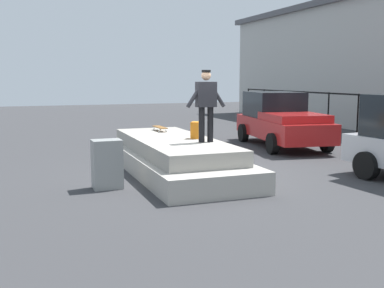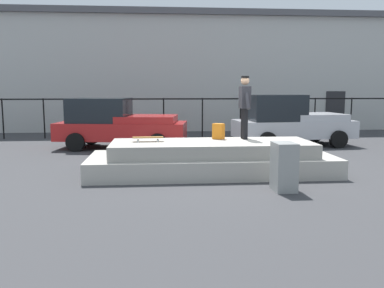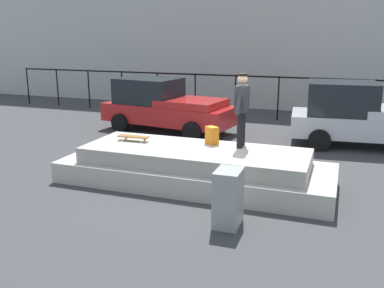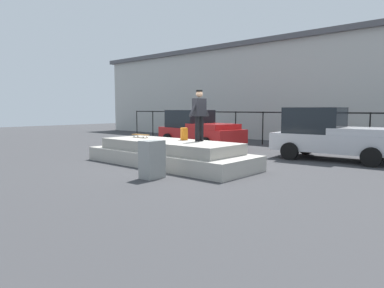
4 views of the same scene
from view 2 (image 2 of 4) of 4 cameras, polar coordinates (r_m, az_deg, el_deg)
name	(u,v)px [view 2 (image 2 of 4)]	position (r m, az deg, el deg)	size (l,w,h in m)	color
ground_plane	(233,170)	(10.92, 5.77, -3.62)	(60.00, 60.00, 0.00)	#38383A
concrete_ledge	(212,159)	(10.37, 2.76, -2.11)	(6.14, 2.19, 0.82)	#ADA89E
skateboarder	(245,103)	(10.87, 7.36, 5.72)	(0.24, 0.97, 1.65)	black
skateboard	(148,138)	(10.35, -6.17, 0.89)	(0.77, 0.25, 0.12)	brown
backpack	(218,131)	(10.81, 3.71, 1.77)	(0.28, 0.20, 0.41)	orange
car_red_pickup_near	(117,123)	(14.97, -10.36, 2.83)	(4.78, 2.50, 1.80)	#B21E1E
car_silver_pickup_mid	(289,121)	(15.78, 13.35, 3.15)	(4.50, 2.36, 1.92)	#B7B7BC
utility_box	(284,167)	(8.83, 12.71, -3.10)	(0.44, 0.60, 1.02)	gray
fence_row	(202,110)	(18.18, 1.45, 4.71)	(24.06, 0.06, 1.73)	black
warehouse_building	(190,74)	(24.89, -0.26, 9.74)	(36.34, 9.28, 5.99)	#B2B2AD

